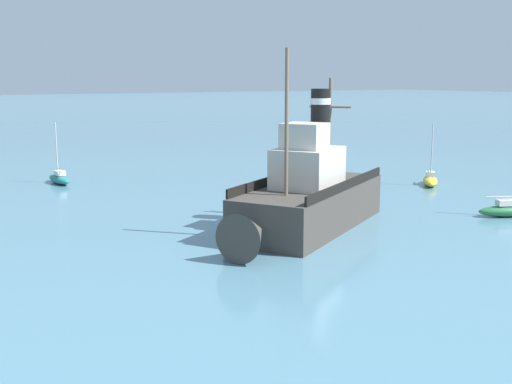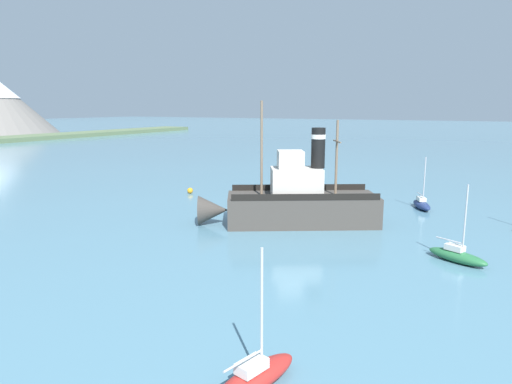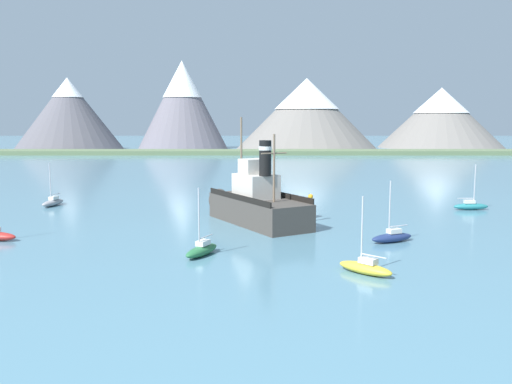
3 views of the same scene
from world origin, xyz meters
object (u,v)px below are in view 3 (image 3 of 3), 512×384
Objects in this scene: old_tugboat at (257,203)px; sailboat_navy at (394,237)px; sailboat_green at (204,249)px; sailboat_yellow at (368,267)px; sailboat_teal at (473,206)px; mooring_buoy at (313,197)px; sailboat_grey at (55,202)px.

sailboat_navy is at bearing -37.30° from old_tugboat.
sailboat_green and sailboat_yellow have the same top height.
sailboat_yellow is (-3.92, -9.00, 0.00)m from sailboat_navy.
sailboat_teal is 18.36m from mooring_buoy.
old_tugboat reaches higher than sailboat_yellow.
mooring_buoy is (29.67, 5.32, -0.11)m from sailboat_grey.
sailboat_teal is at bearing 36.45° from sailboat_green.
old_tugboat is 2.89× the size of sailboat_grey.
sailboat_teal reaches higher than mooring_buoy.
old_tugboat is 2.89× the size of sailboat_teal.
sailboat_navy is at bearing -28.61° from sailboat_grey.
sailboat_navy is 1.00× the size of sailboat_teal.
sailboat_navy is at bearing -80.23° from mooring_buoy.
sailboat_grey is (-19.09, 22.70, 0.00)m from sailboat_green.
mooring_buoy is at bearing 10.16° from sailboat_grey.
sailboat_grey reaches higher than mooring_buoy.
mooring_buoy is (-16.53, 7.99, -0.11)m from sailboat_teal.
sailboat_green reaches higher than mooring_buoy.
sailboat_navy is 1.00× the size of sailboat_yellow.
sailboat_grey is 30.15m from mooring_buoy.
sailboat_navy and sailboat_grey have the same top height.
sailboat_navy and sailboat_green have the same top height.
sailboat_navy and sailboat_yellow have the same top height.
sailboat_teal is 1.00× the size of sailboat_green.
sailboat_navy and sailboat_teal have the same top height.
old_tugboat is at bearing -162.25° from sailboat_teal.
sailboat_navy is 20.06m from sailboat_teal.
old_tugboat reaches higher than mooring_buoy.
sailboat_teal is at bearing 51.66° from sailboat_navy.
sailboat_green is 1.00× the size of sailboat_yellow.
old_tugboat is 2.89× the size of sailboat_yellow.
sailboat_yellow is 7.82× the size of mooring_buoy.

